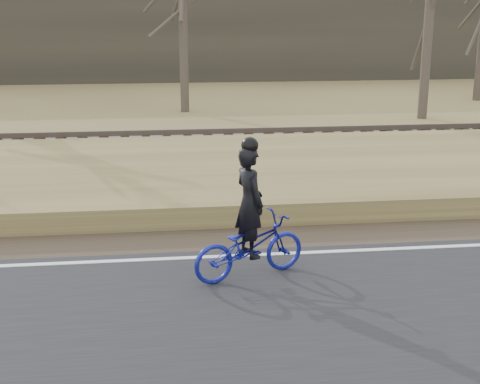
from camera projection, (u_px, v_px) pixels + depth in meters
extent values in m
cube|color=slate|center=(12.00, 156.00, 18.13)|extent=(120.00, 3.00, 0.45)
cube|color=black|center=(11.00, 146.00, 18.05)|extent=(120.00, 2.40, 0.14)
cube|color=brown|center=(5.00, 146.00, 17.32)|extent=(120.00, 0.07, 0.15)
cube|color=brown|center=(16.00, 136.00, 18.70)|extent=(120.00, 0.07, 0.15)
cube|color=#383328|center=(86.00, 28.00, 38.44)|extent=(120.00, 4.00, 6.00)
imported|color=navy|center=(249.00, 246.00, 10.33)|extent=(1.99, 1.28, 0.99)
imported|color=black|center=(250.00, 202.00, 10.14)|extent=(0.61, 0.73, 1.72)
sphere|color=black|center=(250.00, 145.00, 9.91)|extent=(0.26, 0.26, 0.26)
cylinder|color=#4C4337|center=(183.00, 3.00, 26.30)|extent=(0.36, 0.36, 8.59)
cylinder|color=#4C4337|center=(430.00, 8.00, 24.68)|extent=(0.36, 0.36, 8.24)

